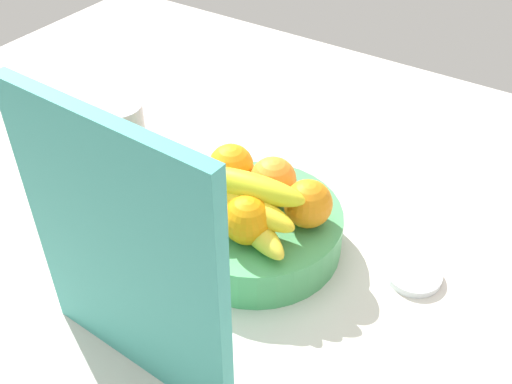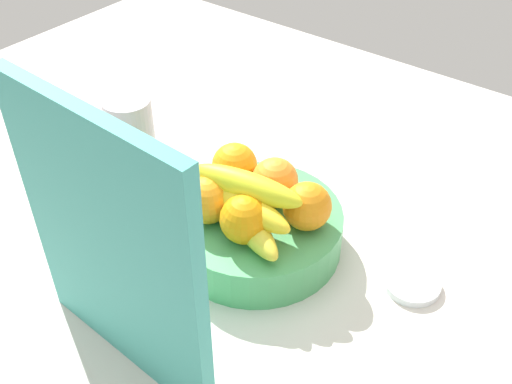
% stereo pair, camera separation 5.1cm
% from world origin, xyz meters
% --- Properties ---
extents(ground_plane, '(1.80, 1.40, 0.03)m').
position_xyz_m(ground_plane, '(0.00, 0.00, -0.01)').
color(ground_plane, beige).
extents(fruit_bowl, '(0.26, 0.26, 0.06)m').
position_xyz_m(fruit_bowl, '(0.01, -0.02, 0.03)').
color(fruit_bowl, '#4BA361').
rests_on(fruit_bowl, ground_plane).
extents(orange_front_left, '(0.07, 0.07, 0.07)m').
position_xyz_m(orange_front_left, '(0.01, -0.06, 0.10)').
color(orange_front_left, orange).
rests_on(orange_front_left, fruit_bowl).
extents(orange_front_right, '(0.07, 0.07, 0.07)m').
position_xyz_m(orange_front_right, '(0.08, -0.06, 0.10)').
color(orange_front_right, orange).
rests_on(orange_front_right, fruit_bowl).
extents(orange_center, '(0.07, 0.07, 0.07)m').
position_xyz_m(orange_center, '(0.06, 0.03, 0.10)').
color(orange_center, orange).
rests_on(orange_center, fruit_bowl).
extents(orange_back_left, '(0.07, 0.07, 0.07)m').
position_xyz_m(orange_back_left, '(-0.01, 0.03, 0.10)').
color(orange_back_left, orange).
rests_on(orange_back_left, fruit_bowl).
extents(orange_back_right, '(0.07, 0.07, 0.07)m').
position_xyz_m(orange_back_right, '(-0.06, -0.04, 0.10)').
color(orange_back_right, orange).
rests_on(orange_back_right, fruit_bowl).
extents(banana_bunch, '(0.19, 0.11, 0.08)m').
position_xyz_m(banana_bunch, '(0.01, 0.01, 0.11)').
color(banana_bunch, gold).
rests_on(banana_bunch, fruit_bowl).
extents(cutting_board, '(0.28, 0.03, 0.36)m').
position_xyz_m(cutting_board, '(0.02, 0.23, 0.18)').
color(cutting_board, teal).
rests_on(cutting_board, ground_plane).
extents(thermos_tumbler, '(0.08, 0.08, 0.16)m').
position_xyz_m(thermos_tumbler, '(0.27, -0.02, 0.08)').
color(thermos_tumbler, '#BAAFBE').
rests_on(thermos_tumbler, ground_plane).
extents(jar_lid, '(0.08, 0.08, 0.01)m').
position_xyz_m(jar_lid, '(-0.21, -0.09, 0.01)').
color(jar_lid, silver).
rests_on(jar_lid, ground_plane).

